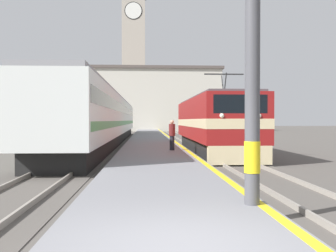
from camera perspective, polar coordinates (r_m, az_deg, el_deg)
name	(u,v)px	position (r m, az deg, el deg)	size (l,w,h in m)	color
ground_plane	(151,142)	(35.02, -2.47, -2.40)	(200.00, 200.00, 0.00)	#514C47
platform	(152,144)	(30.02, -2.35, -2.58)	(3.75, 140.00, 0.39)	slate
rail_track_near	(198,146)	(30.29, 4.36, -2.85)	(2.83, 140.00, 0.16)	#514C47
rail_track_far	(102,146)	(30.21, -9.54, -2.87)	(2.83, 140.00, 0.16)	#514C47
locomotive_train	(212,124)	(23.80, 6.43, 0.27)	(2.92, 14.37, 4.37)	black
passenger_train	(108,119)	(34.77, -8.71, 1.08)	(2.92, 43.16, 3.96)	black
person_on_platform	(172,134)	(20.96, 0.59, -1.22)	(0.34, 0.34, 1.61)	#23232D
clock_tower	(134,49)	(82.47, -4.99, 11.05)	(5.81, 5.81, 31.28)	#ADA393
station_building	(148,100)	(73.54, -2.98, 3.81)	(26.88, 10.46, 11.56)	beige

